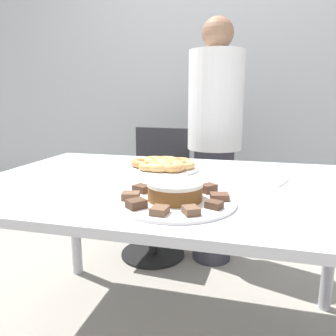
{
  "coord_description": "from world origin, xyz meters",
  "views": [
    {
      "loc": [
        0.31,
        -1.22,
        1.08
      ],
      "look_at": [
        -0.0,
        -0.03,
        0.81
      ],
      "focal_mm": 35.0,
      "sensor_mm": 36.0,
      "label": 1
    }
  ],
  "objects_px": {
    "plate_cake": "(175,201)",
    "person_standing": "(215,140)",
    "napkin": "(264,180)",
    "office_chair_left": "(155,196)",
    "plate_donuts": "(163,169)",
    "frosted_cake": "(175,190)"
  },
  "relations": [
    {
      "from": "napkin",
      "to": "plate_donuts",
      "type": "bearing_deg",
      "value": 167.08
    },
    {
      "from": "frosted_cake",
      "to": "napkin",
      "type": "xyz_separation_m",
      "value": [
        0.28,
        0.36,
        -0.04
      ]
    },
    {
      "from": "office_chair_left",
      "to": "plate_donuts",
      "type": "distance_m",
      "value": 0.79
    },
    {
      "from": "office_chair_left",
      "to": "napkin",
      "type": "height_order",
      "value": "office_chair_left"
    },
    {
      "from": "office_chair_left",
      "to": "plate_cake",
      "type": "height_order",
      "value": "office_chair_left"
    },
    {
      "from": "plate_cake",
      "to": "person_standing",
      "type": "bearing_deg",
      "value": 90.29
    },
    {
      "from": "office_chair_left",
      "to": "person_standing",
      "type": "bearing_deg",
      "value": 2.94
    },
    {
      "from": "office_chair_left",
      "to": "plate_donuts",
      "type": "xyz_separation_m",
      "value": [
        0.24,
        -0.66,
        0.35
      ]
    },
    {
      "from": "person_standing",
      "to": "plate_donuts",
      "type": "distance_m",
      "value": 0.68
    },
    {
      "from": "napkin",
      "to": "office_chair_left",
      "type": "bearing_deg",
      "value": 131.82
    },
    {
      "from": "plate_cake",
      "to": "frosted_cake",
      "type": "bearing_deg",
      "value": 180.0
    },
    {
      "from": "office_chair_left",
      "to": "frosted_cake",
      "type": "height_order",
      "value": "office_chair_left"
    },
    {
      "from": "office_chair_left",
      "to": "plate_donuts",
      "type": "height_order",
      "value": "office_chair_left"
    },
    {
      "from": "person_standing",
      "to": "plate_donuts",
      "type": "bearing_deg",
      "value": -103.57
    },
    {
      "from": "frosted_cake",
      "to": "napkin",
      "type": "relative_size",
      "value": 0.92
    },
    {
      "from": "person_standing",
      "to": "napkin",
      "type": "height_order",
      "value": "person_standing"
    },
    {
      "from": "person_standing",
      "to": "plate_cake",
      "type": "height_order",
      "value": "person_standing"
    },
    {
      "from": "person_standing",
      "to": "plate_cake",
      "type": "distance_m",
      "value": 1.12
    },
    {
      "from": "plate_cake",
      "to": "office_chair_left",
      "type": "bearing_deg",
      "value": 109.82
    },
    {
      "from": "napkin",
      "to": "plate_cake",
      "type": "bearing_deg",
      "value": -128.41
    },
    {
      "from": "plate_cake",
      "to": "plate_donuts",
      "type": "relative_size",
      "value": 1.19
    },
    {
      "from": "napkin",
      "to": "person_standing",
      "type": "bearing_deg",
      "value": 110.7
    }
  ]
}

